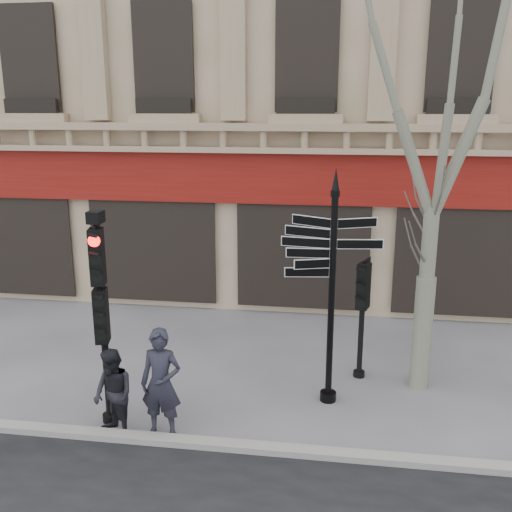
# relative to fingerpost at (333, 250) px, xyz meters

# --- Properties ---
(ground) EXTENTS (80.00, 80.00, 0.00)m
(ground) POSITION_rel_fingerpost_xyz_m (-0.80, -0.41, -2.92)
(ground) COLOR #5B5A5F
(ground) RESTS_ON ground
(kerb) EXTENTS (80.00, 0.25, 0.12)m
(kerb) POSITION_rel_fingerpost_xyz_m (-0.80, -1.81, -2.86)
(kerb) COLOR gray
(kerb) RESTS_ON ground
(fingerpost) EXTENTS (1.90, 1.90, 4.35)m
(fingerpost) POSITION_rel_fingerpost_xyz_m (0.00, 0.00, 0.00)
(fingerpost) COLOR black
(fingerpost) RESTS_ON ground
(traffic_signal_main) EXTENTS (0.47, 0.38, 3.73)m
(traffic_signal_main) POSITION_rel_fingerpost_xyz_m (-3.76, -1.28, -0.56)
(traffic_signal_main) COLOR black
(traffic_signal_main) RESTS_ON ground
(traffic_signal_secondary) EXTENTS (0.48, 0.41, 2.41)m
(traffic_signal_secondary) POSITION_rel_fingerpost_xyz_m (0.60, 1.07, -1.24)
(traffic_signal_secondary) COLOR black
(traffic_signal_secondary) RESTS_ON ground
(plane_tree) EXTENTS (3.26, 3.26, 8.67)m
(plane_tree) POSITION_rel_fingerpost_xyz_m (1.75, 0.81, 3.17)
(plane_tree) COLOR gray
(plane_tree) RESTS_ON ground
(pedestrian_a) EXTENTS (0.71, 0.48, 1.89)m
(pedestrian_a) POSITION_rel_fingerpost_xyz_m (-2.71, -1.56, -1.98)
(pedestrian_a) COLOR #22222D
(pedestrian_a) RESTS_ON ground
(pedestrian_b) EXTENTS (0.95, 0.91, 1.53)m
(pedestrian_b) POSITION_rel_fingerpost_xyz_m (-3.49, -1.71, -2.15)
(pedestrian_b) COLOR black
(pedestrian_b) RESTS_ON ground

